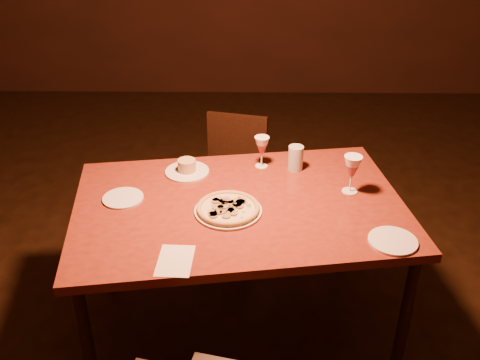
{
  "coord_description": "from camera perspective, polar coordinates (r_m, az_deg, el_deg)",
  "views": [
    {
      "loc": [
        -0.16,
        -1.95,
        2.06
      ],
      "look_at": [
        -0.19,
        0.1,
        0.87
      ],
      "focal_mm": 40.0,
      "sensor_mm": 36.0,
      "label": 1
    }
  ],
  "objects": [
    {
      "name": "menu_card",
      "position": [
        2.06,
        -6.93,
        -8.53
      ],
      "size": [
        0.14,
        0.2,
        0.0
      ],
      "primitive_type": "cube",
      "rotation": [
        0.0,
        0.0,
        -0.04
      ],
      "color": "silver",
      "rests_on": "dining_table"
    },
    {
      "name": "side_plate_near",
      "position": [
        2.22,
        15.99,
        -6.26
      ],
      "size": [
        0.2,
        0.2,
        0.01
      ],
      "primitive_type": "cylinder",
      "color": "silver",
      "rests_on": "dining_table"
    },
    {
      "name": "ramekin_saucer",
      "position": [
        2.62,
        -5.68,
        1.23
      ],
      "size": [
        0.21,
        0.21,
        0.07
      ],
      "color": "silver",
      "rests_on": "dining_table"
    },
    {
      "name": "water_tumbler",
      "position": [
        2.63,
        5.96,
        2.35
      ],
      "size": [
        0.07,
        0.07,
        0.12
      ],
      "primitive_type": "cylinder",
      "color": "#AAB3BA",
      "rests_on": "dining_table"
    },
    {
      "name": "pizza_plate",
      "position": [
        2.31,
        -1.27,
        -3.06
      ],
      "size": [
        0.29,
        0.29,
        0.03
      ],
      "color": "silver",
      "rests_on": "dining_table"
    },
    {
      "name": "wine_glass_right",
      "position": [
        2.47,
        11.81,
        0.6
      ],
      "size": [
        0.08,
        0.08,
        0.18
      ],
      "primitive_type": null,
      "color": "#A44444",
      "rests_on": "dining_table"
    },
    {
      "name": "wine_glass_far",
      "position": [
        2.64,
        2.33,
        3.01
      ],
      "size": [
        0.07,
        0.07,
        0.16
      ],
      "primitive_type": null,
      "color": "#A44444",
      "rests_on": "dining_table"
    },
    {
      "name": "dining_table",
      "position": [
        2.41,
        -0.08,
        -3.86
      ],
      "size": [
        1.58,
        1.14,
        0.78
      ],
      "rotation": [
        0.0,
        0.0,
        0.15
      ],
      "color": "maroon",
      "rests_on": "floor"
    },
    {
      "name": "floor",
      "position": [
        2.84,
        3.88,
        -16.5
      ],
      "size": [
        7.0,
        7.0,
        0.0
      ],
      "primitive_type": "plane",
      "color": "black",
      "rests_on": "ground"
    },
    {
      "name": "chair_far",
      "position": [
        3.31,
        -0.79,
        0.81
      ],
      "size": [
        0.45,
        0.45,
        0.78
      ],
      "rotation": [
        0.0,
        0.0,
        -0.23
      ],
      "color": "black",
      "rests_on": "floor"
    },
    {
      "name": "side_plate_left",
      "position": [
        2.46,
        -12.37,
        -1.9
      ],
      "size": [
        0.18,
        0.18,
        0.01
      ],
      "primitive_type": "cylinder",
      "color": "silver",
      "rests_on": "dining_table"
    }
  ]
}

